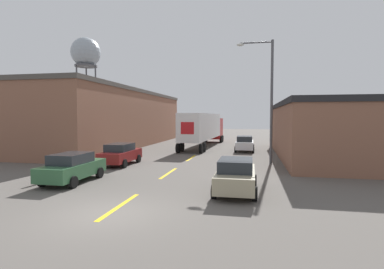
{
  "coord_description": "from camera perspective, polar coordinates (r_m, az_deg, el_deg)",
  "views": [
    {
      "loc": [
        5.14,
        -9.98,
        3.55
      ],
      "look_at": [
        0.52,
        13.08,
        2.18
      ],
      "focal_mm": 28.0,
      "sensor_mm": 36.0,
      "label": 1
    }
  ],
  "objects": [
    {
      "name": "ground_plane",
      "position": [
        11.77,
        -15.68,
        -14.34
      ],
      "size": [
        160.0,
        160.0,
        0.0
      ],
      "primitive_type": "plane",
      "color": "#56514C"
    },
    {
      "name": "road_centerline",
      "position": [
        19.15,
        -4.49,
        -7.35
      ],
      "size": [
        0.2,
        17.99,
        0.01
      ],
      "color": "gold",
      "rests_on": "ground_plane"
    },
    {
      "name": "warehouse_left",
      "position": [
        39.28,
        -15.98,
        2.99
      ],
      "size": [
        10.95,
        30.09,
        6.8
      ],
      "color": "brown",
      "rests_on": "ground_plane"
    },
    {
      "name": "warehouse_right",
      "position": [
        30.2,
        29.14,
        0.77
      ],
      "size": [
        13.96,
        20.6,
        4.84
      ],
      "color": "brown",
      "rests_on": "ground_plane"
    },
    {
      "name": "semi_truck",
      "position": [
        36.04,
        2.32,
        1.45
      ],
      "size": [
        3.34,
        16.0,
        3.95
      ],
      "rotation": [
        0.0,
        0.0,
        -0.05
      ],
      "color": "#B21919",
      "rests_on": "ground_plane"
    },
    {
      "name": "parked_car_right_near",
      "position": [
        14.36,
        8.35,
        -7.67
      ],
      "size": [
        1.96,
        4.27,
        1.59
      ],
      "color": "tan",
      "rests_on": "ground_plane"
    },
    {
      "name": "parked_car_right_far",
      "position": [
        31.59,
        10.0,
        -1.68
      ],
      "size": [
        1.96,
        4.27,
        1.59
      ],
      "color": "silver",
      "rests_on": "ground_plane"
    },
    {
      "name": "parked_car_left_far",
      "position": [
        22.94,
        -13.45,
        -3.6
      ],
      "size": [
        1.96,
        4.27,
        1.59
      ],
      "color": "maroon",
      "rests_on": "ground_plane"
    },
    {
      "name": "parked_car_left_near",
      "position": [
        17.64,
        -21.83,
        -5.82
      ],
      "size": [
        1.96,
        4.27,
        1.59
      ],
      "color": "#2D5B38",
      "rests_on": "ground_plane"
    },
    {
      "name": "water_tower",
      "position": [
        60.44,
        -19.58,
        14.29
      ],
      "size": [
        5.37,
        5.37,
        18.17
      ],
      "color": "#47474C",
      "rests_on": "ground_plane"
    },
    {
      "name": "street_lamp",
      "position": [
        23.31,
        14.23,
        7.59
      ],
      "size": [
        2.74,
        0.32,
        9.27
      ],
      "color": "#4C4C51",
      "rests_on": "ground_plane"
    },
    {
      "name": "fire_hydrant",
      "position": [
        17.94,
        -27.17,
        -7.12
      ],
      "size": [
        0.22,
        0.22,
        0.83
      ],
      "color": "red",
      "rests_on": "ground_plane"
    }
  ]
}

